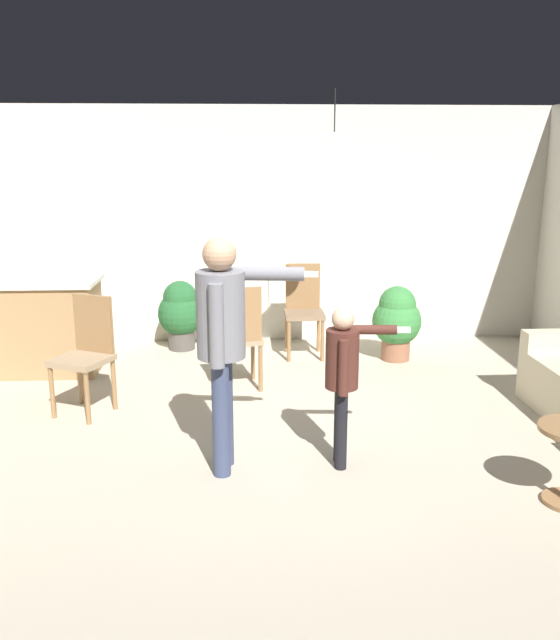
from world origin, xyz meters
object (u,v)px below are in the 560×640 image
(kitchen_counter, at_px, (37,326))
(dining_chair_near_wall, at_px, (304,306))
(person_child, at_px, (343,369))
(person_adult, at_px, (223,330))
(dining_chair_by_counter, at_px, (87,350))
(dining_chair_centre_back, at_px, (239,333))
(potted_plant_by_wall, at_px, (181,312))
(potted_plant_corner, at_px, (397,320))

(kitchen_counter, distance_m, dining_chair_near_wall, 2.78)
(dining_chair_near_wall, bearing_deg, person_child, 90.34)
(person_adult, height_order, dining_chair_by_counter, person_adult)
(dining_chair_by_counter, xyz_separation_m, dining_chair_centre_back, (1.29, 0.47, 0.00))
(dining_chair_by_counter, relative_size, potted_plant_by_wall, 1.27)
(kitchen_counter, height_order, potted_plant_by_wall, kitchen_counter)
(dining_chair_by_counter, bearing_deg, potted_plant_corner, -130.50)
(potted_plant_corner, bearing_deg, dining_chair_by_counter, -155.93)
(dining_chair_near_wall, distance_m, dining_chair_centre_back, 1.30)
(kitchen_counter, relative_size, dining_chair_near_wall, 1.26)
(kitchen_counter, bearing_deg, dining_chair_centre_back, -17.53)
(kitchen_counter, bearing_deg, potted_plant_corner, 3.29)
(person_child, bearing_deg, dining_chair_near_wall, -175.45)
(potted_plant_by_wall, bearing_deg, kitchen_counter, -151.44)
(dining_chair_by_counter, xyz_separation_m, potted_plant_by_wall, (0.62, 1.86, -0.11))
(person_adult, relative_size, dining_chair_near_wall, 1.64)
(dining_chair_centre_back, bearing_deg, dining_chair_by_counter, -170.59)
(potted_plant_corner, distance_m, potted_plant_by_wall, 2.41)
(person_adult, height_order, potted_plant_by_wall, person_adult)
(kitchen_counter, bearing_deg, dining_chair_near_wall, 9.41)
(person_adult, xyz_separation_m, potted_plant_corner, (1.77, 2.50, -0.57))
(person_adult, distance_m, potted_plant_corner, 3.12)
(kitchen_counter, relative_size, person_adult, 0.77)
(person_adult, xyz_separation_m, dining_chair_near_wall, (0.79, 2.74, -0.47))
(person_child, bearing_deg, potted_plant_corner, 162.91)
(potted_plant_corner, bearing_deg, dining_chair_centre_back, -152.95)
(person_child, relative_size, potted_plant_by_wall, 1.47)
(dining_chair_centre_back, height_order, potted_plant_by_wall, dining_chair_centre_back)
(person_adult, height_order, person_child, person_adult)
(kitchen_counter, bearing_deg, person_adult, -49.57)
(dining_chair_by_counter, distance_m, dining_chair_near_wall, 2.53)
(person_child, height_order, dining_chair_by_counter, person_child)
(person_child, height_order, potted_plant_by_wall, person_child)
(potted_plant_corner, height_order, potted_plant_by_wall, potted_plant_corner)
(kitchen_counter, distance_m, person_child, 3.58)
(person_adult, bearing_deg, kitchen_counter, -133.17)
(kitchen_counter, height_order, dining_chair_near_wall, dining_chair_near_wall)
(person_adult, relative_size, potted_plant_corner, 2.03)
(dining_chair_by_counter, xyz_separation_m, dining_chair_near_wall, (1.99, 1.57, 0.00))
(person_adult, bearing_deg, dining_chair_by_counter, -128.02)
(person_child, distance_m, potted_plant_by_wall, 3.33)
(dining_chair_near_wall, bearing_deg, potted_plant_by_wall, -12.46)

